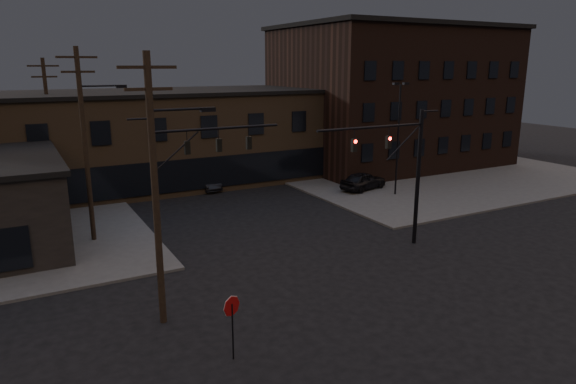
# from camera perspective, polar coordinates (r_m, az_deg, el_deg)

# --- Properties ---
(ground) EXTENTS (140.00, 140.00, 0.00)m
(ground) POSITION_cam_1_polar(r_m,az_deg,el_deg) (25.02, 9.54, -11.02)
(ground) COLOR black
(ground) RESTS_ON ground
(sidewalk_ne) EXTENTS (30.00, 30.00, 0.15)m
(sidewalk_ne) POSITION_cam_1_polar(r_m,az_deg,el_deg) (54.76, 13.65, 2.61)
(sidewalk_ne) COLOR #474744
(sidewalk_ne) RESTS_ON ground
(building_row) EXTENTS (40.00, 12.00, 8.00)m
(building_row) POSITION_cam_1_polar(r_m,az_deg,el_deg) (48.30, -11.15, 5.99)
(building_row) COLOR brown
(building_row) RESTS_ON ground
(building_right) EXTENTS (22.00, 16.00, 14.00)m
(building_right) POSITION_cam_1_polar(r_m,az_deg,el_deg) (56.88, 11.33, 10.19)
(building_right) COLOR black
(building_right) RESTS_ON ground
(traffic_signal_near) EXTENTS (7.12, 0.24, 8.00)m
(traffic_signal_near) POSITION_cam_1_polar(r_m,az_deg,el_deg) (30.13, 12.73, 2.99)
(traffic_signal_near) COLOR black
(traffic_signal_near) RESTS_ON ground
(traffic_signal_far) EXTENTS (7.12, 0.24, 8.00)m
(traffic_signal_far) POSITION_cam_1_polar(r_m,az_deg,el_deg) (27.33, -11.94, 2.10)
(traffic_signal_far) COLOR black
(traffic_signal_far) RESTS_ON ground
(stop_sign) EXTENTS (0.72, 0.33, 2.48)m
(stop_sign) POSITION_cam_1_polar(r_m,az_deg,el_deg) (18.99, -6.24, -13.20)
(stop_sign) COLOR black
(stop_sign) RESTS_ON ground
(utility_pole_near) EXTENTS (3.70, 0.28, 11.00)m
(utility_pole_near) POSITION_cam_1_polar(r_m,az_deg,el_deg) (20.80, -14.40, 0.68)
(utility_pole_near) COLOR black
(utility_pole_near) RESTS_ON ground
(utility_pole_mid) EXTENTS (3.70, 0.28, 11.50)m
(utility_pole_mid) POSITION_cam_1_polar(r_m,az_deg,el_deg) (32.22, -21.54, 5.21)
(utility_pole_mid) COLOR black
(utility_pole_mid) RESTS_ON ground
(utility_pole_far) EXTENTS (2.20, 0.28, 11.00)m
(utility_pole_far) POSITION_cam_1_polar(r_m,az_deg,el_deg) (44.04, -24.93, 6.55)
(utility_pole_far) COLOR black
(utility_pole_far) RESTS_ON ground
(lot_light_a) EXTENTS (1.50, 0.28, 9.14)m
(lot_light_a) POSITION_cam_1_polar(r_m,az_deg,el_deg) (42.09, 12.18, 6.87)
(lot_light_a) COLOR black
(lot_light_a) RESTS_ON ground
(lot_light_b) EXTENTS (1.50, 0.28, 9.14)m
(lot_light_b) POSITION_cam_1_polar(r_m,az_deg,el_deg) (49.77, 13.73, 7.84)
(lot_light_b) COLOR black
(lot_light_b) RESTS_ON ground
(parked_car_lot_a) EXTENTS (4.82, 2.90, 1.54)m
(parked_car_lot_a) POSITION_cam_1_polar(r_m,az_deg,el_deg) (44.02, 8.37, 1.26)
(parked_car_lot_a) COLOR black
(parked_car_lot_a) RESTS_ON sidewalk_ne
(parked_car_lot_b) EXTENTS (4.99, 3.54, 1.34)m
(parked_car_lot_b) POSITION_cam_1_polar(r_m,az_deg,el_deg) (50.86, 12.81, 2.66)
(parked_car_lot_b) COLOR silver
(parked_car_lot_b) RESTS_ON sidewalk_ne
(car_crossing) EXTENTS (1.63, 4.11, 1.33)m
(car_crossing) POSITION_cam_1_polar(r_m,az_deg,el_deg) (44.75, -9.15, 1.11)
(car_crossing) COLOR black
(car_crossing) RESTS_ON ground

